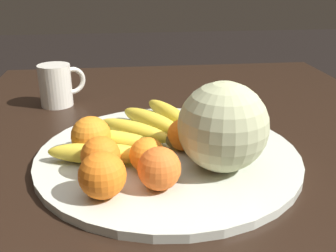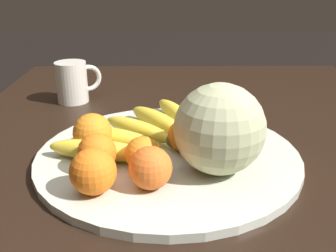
{
  "view_description": "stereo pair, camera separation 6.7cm",
  "coord_description": "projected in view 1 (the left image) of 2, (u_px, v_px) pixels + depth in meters",
  "views": [
    {
      "loc": [
        -0.63,
        0.13,
        1.04
      ],
      "look_at": [
        -0.01,
        0.06,
        0.78
      ],
      "focal_mm": 42.0,
      "sensor_mm": 36.0,
      "label": 1
    },
    {
      "loc": [
        -0.63,
        0.06,
        1.04
      ],
      "look_at": [
        -0.01,
        0.06,
        0.78
      ],
      "focal_mm": 42.0,
      "sensor_mm": 36.0,
      "label": 2
    }
  ],
  "objects": [
    {
      "name": "orange_top_small",
      "position": [
        183.0,
        134.0,
        0.7
      ],
      "size": [
        0.06,
        0.06,
        0.06
      ],
      "color": "orange",
      "rests_on": "fruit_bowl"
    },
    {
      "name": "orange_front_right",
      "position": [
        147.0,
        155.0,
        0.62
      ],
      "size": [
        0.06,
        0.06,
        0.06
      ],
      "color": "orange",
      "rests_on": "fruit_bowl"
    },
    {
      "name": "orange_mid_center",
      "position": [
        101.0,
        156.0,
        0.61
      ],
      "size": [
        0.06,
        0.06,
        0.06
      ],
      "color": "orange",
      "rests_on": "fruit_bowl"
    },
    {
      "name": "orange_back_left",
      "position": [
        159.0,
        169.0,
        0.57
      ],
      "size": [
        0.06,
        0.06,
        0.06
      ],
      "color": "orange",
      "rests_on": "fruit_bowl"
    },
    {
      "name": "orange_front_left",
      "position": [
        102.0,
        175.0,
        0.55
      ],
      "size": [
        0.07,
        0.07,
        0.07
      ],
      "color": "orange",
      "rests_on": "fruit_bowl"
    },
    {
      "name": "melon",
      "position": [
        223.0,
        127.0,
        0.62
      ],
      "size": [
        0.14,
        0.14,
        0.14
      ],
      "color": "#B2B789",
      "rests_on": "fruit_bowl"
    },
    {
      "name": "ceramic_mug",
      "position": [
        57.0,
        85.0,
        0.95
      ],
      "size": [
        0.08,
        0.11,
        0.1
      ],
      "rotation": [
        0.0,
        0.0,
        5.19
      ],
      "color": "beige",
      "rests_on": "kitchen_table"
    },
    {
      "name": "orange_back_right",
      "position": [
        91.0,
        137.0,
        0.67
      ],
      "size": [
        0.07,
        0.07,
        0.07
      ],
      "color": "orange",
      "rests_on": "fruit_bowl"
    },
    {
      "name": "fruit_bowl",
      "position": [
        168.0,
        155.0,
        0.7
      ],
      "size": [
        0.46,
        0.46,
        0.01
      ],
      "color": "beige",
      "rests_on": "kitchen_table"
    },
    {
      "name": "kitchen_table",
      "position": [
        198.0,
        197.0,
        0.75
      ],
      "size": [
        1.38,
        1.02,
        0.72
      ],
      "color": "black",
      "rests_on": "ground_plane"
    },
    {
      "name": "banana_bunch",
      "position": [
        137.0,
        131.0,
        0.74
      ],
      "size": [
        0.29,
        0.28,
        0.04
      ],
      "rotation": [
        0.0,
        0.0,
        7.17
      ],
      "color": "brown",
      "rests_on": "fruit_bowl"
    }
  ]
}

